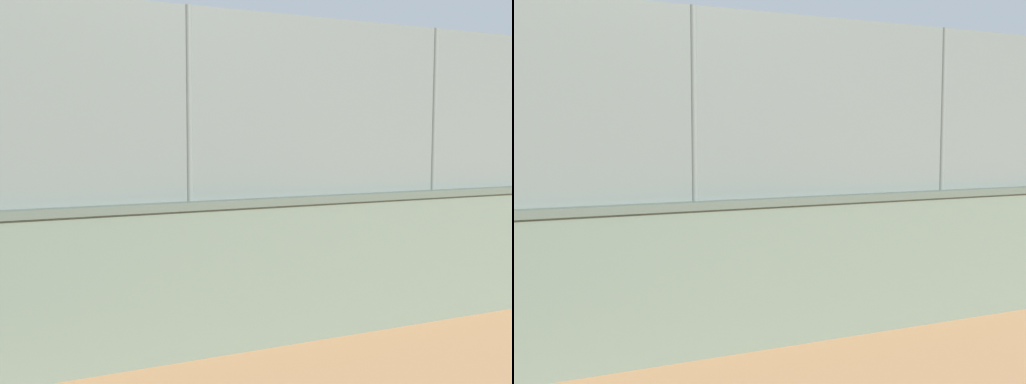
% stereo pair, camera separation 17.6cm
% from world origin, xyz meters
% --- Properties ---
extents(ground_plane, '(260.00, 260.00, 0.00)m').
position_xyz_m(ground_plane, '(0.00, 0.00, 0.00)').
color(ground_plane, tan).
extents(perimeter_wall, '(25.10, 0.49, 1.58)m').
position_xyz_m(perimeter_wall, '(0.21, 13.92, 0.80)').
color(perimeter_wall, slate).
rests_on(perimeter_wall, ground_plane).
extents(fence_panel_on_wall, '(24.67, 0.22, 1.90)m').
position_xyz_m(fence_panel_on_wall, '(0.21, 13.92, 2.53)').
color(fence_panel_on_wall, slate).
rests_on(fence_panel_on_wall, perimeter_wall).
extents(player_foreground_swinging, '(0.77, 1.21, 1.69)m').
position_xyz_m(player_foreground_swinging, '(-0.44, 2.06, 1.00)').
color(player_foreground_swinging, '#B2B2B2').
rests_on(player_foreground_swinging, ground_plane).
extents(player_at_service_line, '(1.21, 0.72, 1.64)m').
position_xyz_m(player_at_service_line, '(-0.03, 7.07, 0.97)').
color(player_at_service_line, navy).
rests_on(player_at_service_line, ground_plane).
extents(sports_ball, '(0.23, 0.23, 0.23)m').
position_xyz_m(sports_ball, '(-0.28, 4.55, 0.12)').
color(sports_ball, orange).
rests_on(sports_ball, ground_plane).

